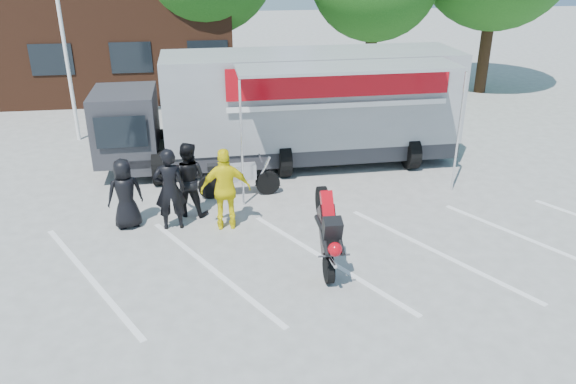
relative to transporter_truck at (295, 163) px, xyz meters
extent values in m
plane|color=#A9A9A4|center=(-0.40, -6.78, 0.00)|extent=(100.00, 100.00, 0.00)
cube|color=white|center=(-0.40, -5.78, 0.01)|extent=(18.09, 13.33, 0.01)
cube|color=#482617|center=(-10.40, 11.22, 3.50)|extent=(18.00, 8.00, 7.00)
cylinder|color=white|center=(-6.90, 3.22, 4.00)|extent=(0.12, 0.12, 8.00)
cylinder|color=#382314|center=(-2.40, 9.22, 1.62)|extent=(0.50, 0.50, 3.24)
cylinder|color=#382314|center=(4.60, 8.22, 1.44)|extent=(0.50, 0.50, 2.88)
cylinder|color=#382314|center=(9.60, 7.72, 1.71)|extent=(0.50, 0.50, 3.42)
imported|color=black|center=(-4.48, -3.61, 0.83)|extent=(0.94, 0.76, 1.67)
imported|color=black|center=(-3.45, -3.82, 0.97)|extent=(0.75, 0.53, 1.95)
imported|color=black|center=(-3.06, -3.14, 0.92)|extent=(1.04, 0.91, 1.84)
imported|color=#FFEB0D|center=(-2.20, -3.99, 0.97)|extent=(1.13, 0.47, 1.93)
camera|label=1|loc=(-2.44, -15.73, 6.03)|focal=35.00mm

